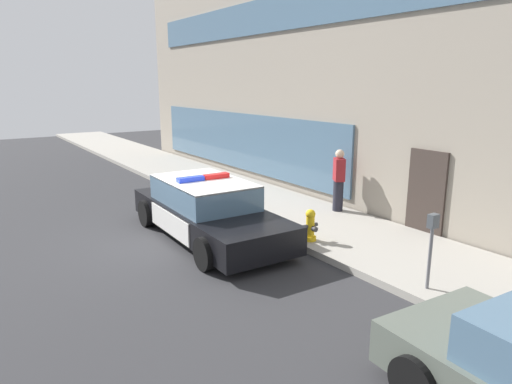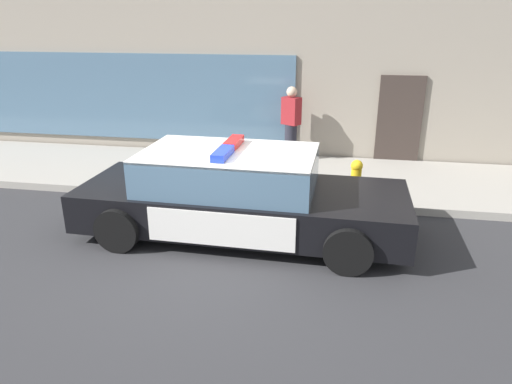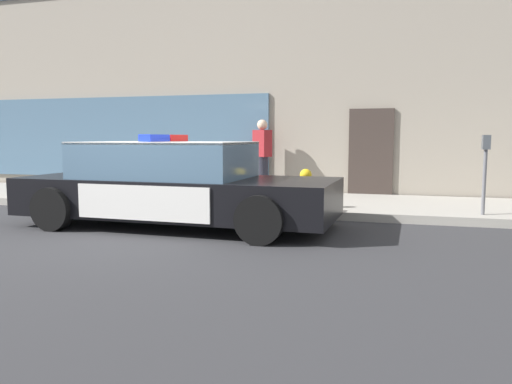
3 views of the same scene
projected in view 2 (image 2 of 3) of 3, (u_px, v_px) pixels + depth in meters
ground at (207, 247)px, 7.20m from camera, size 48.00×48.00×0.00m
sidewalk at (248, 175)px, 10.26m from camera, size 48.00×3.03×0.15m
police_cruiser at (238, 195)px, 7.42m from camera, size 5.17×2.19×1.49m
fire_hydrant at (356, 179)px, 8.65m from camera, size 0.34×0.39×0.73m
pedestrian_on_sidewalk at (291, 124)px, 10.79m from camera, size 0.48×0.43×1.71m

